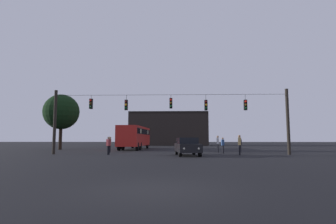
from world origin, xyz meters
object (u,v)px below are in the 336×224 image
at_px(pedestrian_crossing_left, 110,144).
at_px(pedestrian_trailing, 223,144).
at_px(tree_left_silhouette, 61,112).
at_px(pedestrian_near_bus, 218,143).
at_px(pedestrian_far_side, 239,143).
at_px(pedestrian_crossing_right, 240,144).
at_px(car_near_right, 187,146).
at_px(pedestrian_crossing_center, 109,145).
at_px(city_bus, 135,135).

relative_size(pedestrian_crossing_left, pedestrian_trailing, 1.06).
xyz_separation_m(pedestrian_crossing_left, tree_left_silhouette, (-8.31, 6.79, 4.02)).
height_order(pedestrian_near_bus, pedestrian_far_side, pedestrian_far_side).
relative_size(pedestrian_crossing_right, pedestrian_near_bus, 0.90).
height_order(pedestrian_crossing_left, pedestrian_far_side, pedestrian_far_side).
height_order(pedestrian_far_side, tree_left_silhouette, tree_left_silhouette).
height_order(car_near_right, pedestrian_crossing_center, pedestrian_crossing_center).
xyz_separation_m(pedestrian_crossing_left, pedestrian_far_side, (12.48, -3.96, 0.08)).
xyz_separation_m(pedestrian_crossing_right, pedestrian_far_side, (-1.19, -4.69, 0.13)).
xyz_separation_m(city_bus, pedestrian_crossing_right, (12.36, -7.45, -0.99)).
height_order(car_near_right, pedestrian_trailing, pedestrian_trailing).
distance_m(pedestrian_trailing, pedestrian_far_side, 2.81).
bearing_deg(pedestrian_crossing_right, car_near_right, -136.57).
bearing_deg(tree_left_silhouette, pedestrian_near_bus, -18.79).
distance_m(car_near_right, pedestrian_crossing_left, 9.20).
bearing_deg(pedestrian_crossing_center, pedestrian_crossing_left, 102.46).
distance_m(pedestrian_crossing_left, pedestrian_crossing_center, 4.09).
xyz_separation_m(car_near_right, pedestrian_crossing_left, (-7.87, 4.76, 0.13)).
bearing_deg(pedestrian_crossing_center, pedestrian_far_side, 0.19).
distance_m(car_near_right, pedestrian_far_side, 4.68).
xyz_separation_m(city_bus, pedestrian_far_side, (11.17, -12.14, -0.86)).
distance_m(pedestrian_crossing_right, pedestrian_near_bus, 2.54).
xyz_separation_m(pedestrian_crossing_left, pedestrian_trailing, (11.47, -1.33, -0.06)).
bearing_deg(pedestrian_far_side, tree_left_silhouette, 152.66).
xyz_separation_m(city_bus, pedestrian_trailing, (10.15, -9.52, -1.00)).
bearing_deg(pedestrian_crossing_right, pedestrian_crossing_center, -159.71).
height_order(car_near_right, tree_left_silhouette, tree_left_silhouette).
relative_size(pedestrian_crossing_right, tree_left_silhouette, 0.21).
bearing_deg(tree_left_silhouette, pedestrian_crossing_right, -15.41).
relative_size(city_bus, pedestrian_crossing_left, 6.76).
bearing_deg(pedestrian_far_side, city_bus, 132.61).
xyz_separation_m(pedestrian_near_bus, pedestrian_trailing, (0.26, -1.49, -0.12)).
relative_size(city_bus, pedestrian_trailing, 7.16).
distance_m(pedestrian_crossing_center, pedestrian_trailing, 10.91).
bearing_deg(tree_left_silhouette, city_bus, 8.23).
bearing_deg(pedestrian_crossing_left, car_near_right, -31.15).
relative_size(pedestrian_crossing_center, tree_left_silhouette, 0.22).
bearing_deg(pedestrian_trailing, car_near_right, -136.40).
relative_size(pedestrian_near_bus, tree_left_silhouette, 0.24).
bearing_deg(pedestrian_near_bus, pedestrian_crossing_right, 13.26).
relative_size(pedestrian_trailing, tree_left_silhouette, 0.21).
relative_size(pedestrian_crossing_left, tree_left_silhouette, 0.23).
distance_m(city_bus, pedestrian_crossing_right, 14.47).
bearing_deg(pedestrian_near_bus, pedestrian_far_side, -72.78).
height_order(pedestrian_crossing_center, pedestrian_near_bus, pedestrian_near_bus).
relative_size(car_near_right, pedestrian_trailing, 2.89).
relative_size(car_near_right, pedestrian_far_side, 2.54).
distance_m(car_near_right, pedestrian_near_bus, 5.94).
xyz_separation_m(pedestrian_crossing_left, pedestrian_crossing_right, (13.67, 0.73, -0.05)).
bearing_deg(tree_left_silhouette, car_near_right, -35.52).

